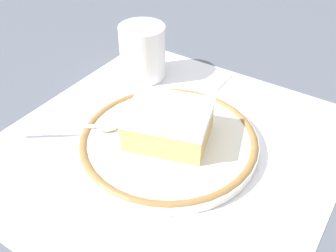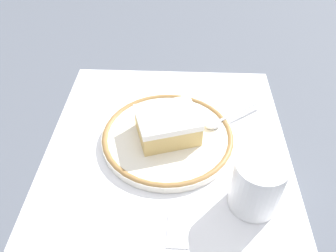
% 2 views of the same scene
% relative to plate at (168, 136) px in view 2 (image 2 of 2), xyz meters
% --- Properties ---
extents(ground_plane, '(2.40, 2.40, 0.00)m').
position_rel_plate_xyz_m(ground_plane, '(-0.00, 0.00, -0.01)').
color(ground_plane, '#4C515B').
extents(placemat, '(0.43, 0.41, 0.00)m').
position_rel_plate_xyz_m(placemat, '(-0.00, 0.00, -0.01)').
color(placemat, white).
rests_on(placemat, ground_plane).
extents(plate, '(0.23, 0.23, 0.02)m').
position_rel_plate_xyz_m(plate, '(0.00, 0.00, 0.00)').
color(plate, silver).
rests_on(plate, placemat).
extents(cake_slice, '(0.11, 0.12, 0.05)m').
position_rel_plate_xyz_m(cake_slice, '(-0.00, 0.00, 0.03)').
color(cake_slice, '#DBB76B').
rests_on(cake_slice, plate).
extents(spoon, '(0.10, 0.12, 0.01)m').
position_rel_plate_xyz_m(spoon, '(0.04, -0.09, 0.01)').
color(spoon, silver).
rests_on(spoon, plate).
extents(cup, '(0.07, 0.07, 0.09)m').
position_rel_plate_xyz_m(cup, '(-0.13, -0.13, 0.03)').
color(cup, white).
rests_on(cup, placemat).
extents(napkin, '(0.13, 0.12, 0.00)m').
position_rel_plate_xyz_m(napkin, '(0.10, 0.14, -0.01)').
color(napkin, white).
rests_on(napkin, placemat).
extents(sugar_packet, '(0.05, 0.03, 0.01)m').
position_rel_plate_xyz_m(sugar_packet, '(-0.18, -0.02, -0.01)').
color(sugar_packet, white).
rests_on(sugar_packet, placemat).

